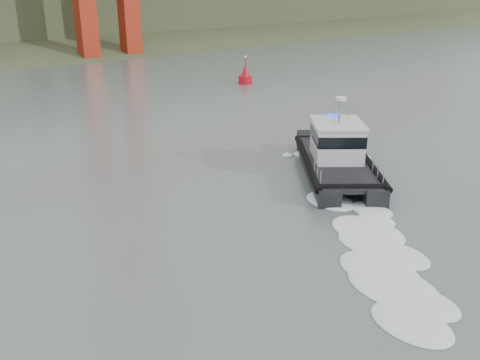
% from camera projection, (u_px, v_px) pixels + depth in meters
% --- Properties ---
extents(ground, '(400.00, 400.00, 0.00)m').
position_uv_depth(ground, '(326.00, 274.00, 26.60)').
color(ground, '#4A5853').
rests_on(ground, ground).
extents(patrol_boat, '(10.89, 12.64, 6.00)m').
position_uv_depth(patrol_boat, '(337.00, 155.00, 39.27)').
color(patrol_boat, black).
rests_on(patrol_boat, ground).
extents(nav_buoy, '(1.90, 1.90, 3.97)m').
position_uv_depth(nav_buoy, '(245.00, 76.00, 72.12)').
color(nav_buoy, '#B80C18').
rests_on(nav_buoy, ground).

